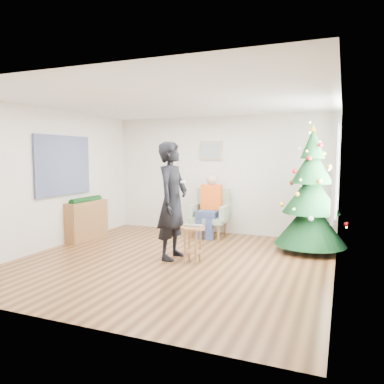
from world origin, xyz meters
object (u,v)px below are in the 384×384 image
at_px(standing_man, 172,201).
at_px(console, 86,220).
at_px(christmas_tree, 311,195).
at_px(armchair, 210,219).
at_px(stool, 193,244).

bearing_deg(standing_man, console, 76.50).
height_order(standing_man, console, standing_man).
xyz_separation_m(christmas_tree, console, (-4.38, -0.76, -0.64)).
height_order(christmas_tree, standing_man, christmas_tree).
height_order(armchair, console, armchair).
xyz_separation_m(stool, console, (-2.65, 0.69, 0.10)).
height_order(christmas_tree, console, christmas_tree).
distance_m(stool, console, 2.74).
bearing_deg(christmas_tree, stool, -139.87).
relative_size(stool, console, 0.59).
relative_size(christmas_tree, console, 2.30).
relative_size(christmas_tree, stool, 3.91).
height_order(stool, standing_man, standing_man).
xyz_separation_m(christmas_tree, standing_man, (-2.13, -1.36, -0.05)).
height_order(christmas_tree, armchair, christmas_tree).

